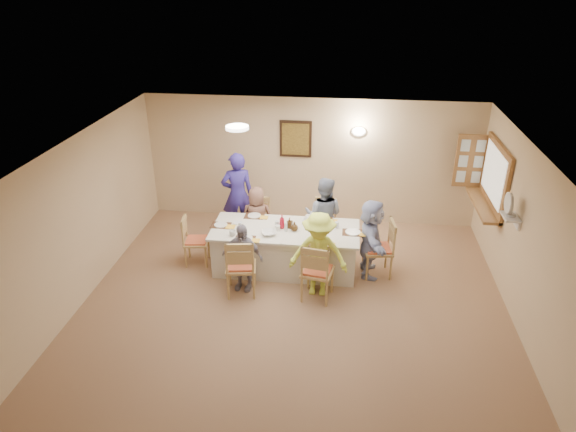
# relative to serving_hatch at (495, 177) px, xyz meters

# --- Properties ---
(ground) EXTENTS (7.00, 7.00, 0.00)m
(ground) POSITION_rel_serving_hatch_xyz_m (-3.21, -2.40, -1.50)
(ground) COLOR #926D4F
(room_walls) EXTENTS (7.00, 7.00, 7.00)m
(room_walls) POSITION_rel_serving_hatch_xyz_m (-3.21, -2.40, 0.01)
(room_walls) COLOR #D0B38B
(room_walls) RESTS_ON ground
(wall_picture) EXTENTS (0.62, 0.05, 0.72)m
(wall_picture) POSITION_rel_serving_hatch_xyz_m (-3.51, 1.06, 0.20)
(wall_picture) COLOR black
(wall_picture) RESTS_ON room_walls
(wall_sconce) EXTENTS (0.26, 0.09, 0.18)m
(wall_sconce) POSITION_rel_serving_hatch_xyz_m (-2.31, 1.04, 0.40)
(wall_sconce) COLOR white
(wall_sconce) RESTS_ON room_walls
(ceiling_light) EXTENTS (0.36, 0.36, 0.05)m
(ceiling_light) POSITION_rel_serving_hatch_xyz_m (-4.21, -0.90, 0.97)
(ceiling_light) COLOR white
(ceiling_light) RESTS_ON room_walls
(serving_hatch) EXTENTS (0.06, 1.50, 1.15)m
(serving_hatch) POSITION_rel_serving_hatch_xyz_m (0.00, 0.00, 0.00)
(serving_hatch) COLOR #946236
(serving_hatch) RESTS_ON room_walls
(hatch_sill) EXTENTS (0.30, 1.50, 0.05)m
(hatch_sill) POSITION_rel_serving_hatch_xyz_m (-0.12, 0.00, -0.53)
(hatch_sill) COLOR #946236
(hatch_sill) RESTS_ON room_walls
(shutter_door) EXTENTS (0.55, 0.04, 1.00)m
(shutter_door) POSITION_rel_serving_hatch_xyz_m (-0.26, 0.76, 0.00)
(shutter_door) COLOR #946236
(shutter_door) RESTS_ON room_walls
(fan_shelf) EXTENTS (0.22, 0.36, 0.03)m
(fan_shelf) POSITION_rel_serving_hatch_xyz_m (-0.08, -1.35, -0.10)
(fan_shelf) COLOR white
(fan_shelf) RESTS_ON room_walls
(desk_fan) EXTENTS (0.30, 0.30, 0.28)m
(desk_fan) POSITION_rel_serving_hatch_xyz_m (-0.11, -1.35, 0.05)
(desk_fan) COLOR #A5A5A8
(desk_fan) RESTS_ON fan_shelf
(dining_table) EXTENTS (2.46, 1.04, 0.76)m
(dining_table) POSITION_rel_serving_hatch_xyz_m (-3.47, -0.91, -1.12)
(dining_table) COLOR beige
(dining_table) RESTS_ON ground
(chair_back_left) EXTENTS (0.43, 0.43, 0.89)m
(chair_back_left) POSITION_rel_serving_hatch_xyz_m (-4.07, -0.11, -1.05)
(chair_back_left) COLOR #D7B46E
(chair_back_left) RESTS_ON ground
(chair_back_right) EXTENTS (0.49, 0.49, 0.93)m
(chair_back_right) POSITION_rel_serving_hatch_xyz_m (-2.87, -0.11, -1.04)
(chair_back_right) COLOR #D7B46E
(chair_back_right) RESTS_ON ground
(chair_front_left) EXTENTS (0.55, 0.55, 1.01)m
(chair_front_left) POSITION_rel_serving_hatch_xyz_m (-4.07, -1.71, -1.00)
(chair_front_left) COLOR #D7B46E
(chair_front_left) RESTS_ON ground
(chair_front_right) EXTENTS (0.55, 0.55, 0.99)m
(chair_front_right) POSITION_rel_serving_hatch_xyz_m (-2.87, -1.71, -1.00)
(chair_front_right) COLOR #D7B46E
(chair_front_right) RESTS_ON ground
(chair_left_end) EXTENTS (0.47, 0.47, 0.88)m
(chair_left_end) POSITION_rel_serving_hatch_xyz_m (-5.02, -0.91, -1.06)
(chair_left_end) COLOR #D7B46E
(chair_left_end) RESTS_ON ground
(chair_right_end) EXTENTS (0.54, 0.54, 0.99)m
(chair_right_end) POSITION_rel_serving_hatch_xyz_m (-1.92, -0.91, -1.00)
(chair_right_end) COLOR #D7B46E
(chair_right_end) RESTS_ON ground
(diner_back_left) EXTENTS (0.68, 0.53, 1.19)m
(diner_back_left) POSITION_rel_serving_hatch_xyz_m (-4.07, -0.23, -0.90)
(diner_back_left) COLOR brown
(diner_back_left) RESTS_ON ground
(diner_back_right) EXTENTS (0.88, 0.78, 1.43)m
(diner_back_right) POSITION_rel_serving_hatch_xyz_m (-2.87, -0.23, -0.78)
(diner_back_right) COLOR gray
(diner_back_right) RESTS_ON ground
(diner_front_left) EXTENTS (0.76, 0.49, 1.15)m
(diner_front_left) POSITION_rel_serving_hatch_xyz_m (-4.07, -1.59, -0.92)
(diner_front_left) COLOR gray
(diner_front_left) RESTS_ON ground
(diner_front_right) EXTENTS (0.96, 0.61, 1.41)m
(diner_front_right) POSITION_rel_serving_hatch_xyz_m (-2.87, -1.59, -0.80)
(diner_front_right) COLOR #E4FB52
(diner_front_right) RESTS_ON ground
(diner_right_end) EXTENTS (1.29, 0.50, 1.36)m
(diner_right_end) POSITION_rel_serving_hatch_xyz_m (-2.05, -0.91, -0.82)
(diner_right_end) COLOR #B3BCE5
(diner_right_end) RESTS_ON ground
(caregiver) EXTENTS (0.85, 0.76, 1.66)m
(caregiver) POSITION_rel_serving_hatch_xyz_m (-4.52, 0.24, -0.67)
(caregiver) COLOR #362A95
(caregiver) RESTS_ON ground
(placemat_fl) EXTENTS (0.32, 0.24, 0.01)m
(placemat_fl) POSITION_rel_serving_hatch_xyz_m (-4.07, -1.33, -0.74)
(placemat_fl) COLOR #472B19
(placemat_fl) RESTS_ON dining_table
(plate_fl) EXTENTS (0.25, 0.25, 0.02)m
(plate_fl) POSITION_rel_serving_hatch_xyz_m (-4.07, -1.33, -0.73)
(plate_fl) COLOR white
(plate_fl) RESTS_ON dining_table
(napkin_fl) EXTENTS (0.13, 0.13, 0.01)m
(napkin_fl) POSITION_rel_serving_hatch_xyz_m (-3.89, -1.38, -0.73)
(napkin_fl) COLOR yellow
(napkin_fl) RESTS_ON dining_table
(placemat_fr) EXTENTS (0.33, 0.24, 0.01)m
(placemat_fr) POSITION_rel_serving_hatch_xyz_m (-2.87, -1.33, -0.74)
(placemat_fr) COLOR #472B19
(placemat_fr) RESTS_ON dining_table
(plate_fr) EXTENTS (0.26, 0.26, 0.02)m
(plate_fr) POSITION_rel_serving_hatch_xyz_m (-2.87, -1.33, -0.73)
(plate_fr) COLOR white
(plate_fr) RESTS_ON dining_table
(napkin_fr) EXTENTS (0.14, 0.14, 0.01)m
(napkin_fr) POSITION_rel_serving_hatch_xyz_m (-2.69, -1.38, -0.73)
(napkin_fr) COLOR yellow
(napkin_fr) RESTS_ON dining_table
(placemat_bl) EXTENTS (0.34, 0.25, 0.01)m
(placemat_bl) POSITION_rel_serving_hatch_xyz_m (-4.07, -0.49, -0.74)
(placemat_bl) COLOR #472B19
(placemat_bl) RESTS_ON dining_table
(plate_bl) EXTENTS (0.23, 0.23, 0.01)m
(plate_bl) POSITION_rel_serving_hatch_xyz_m (-4.07, -0.49, -0.73)
(plate_bl) COLOR white
(plate_bl) RESTS_ON dining_table
(napkin_bl) EXTENTS (0.14, 0.14, 0.01)m
(napkin_bl) POSITION_rel_serving_hatch_xyz_m (-3.89, -0.54, -0.73)
(napkin_bl) COLOR yellow
(napkin_bl) RESTS_ON dining_table
(placemat_br) EXTENTS (0.33, 0.25, 0.01)m
(placemat_br) POSITION_rel_serving_hatch_xyz_m (-2.87, -0.49, -0.74)
(placemat_br) COLOR #472B19
(placemat_br) RESTS_ON dining_table
(plate_br) EXTENTS (0.24, 0.24, 0.02)m
(plate_br) POSITION_rel_serving_hatch_xyz_m (-2.87, -0.49, -0.73)
(plate_br) COLOR white
(plate_br) RESTS_ON dining_table
(napkin_br) EXTENTS (0.15, 0.15, 0.01)m
(napkin_br) POSITION_rel_serving_hatch_xyz_m (-2.69, -0.54, -0.73)
(napkin_br) COLOR yellow
(napkin_br) RESTS_ON dining_table
(placemat_le) EXTENTS (0.33, 0.25, 0.01)m
(placemat_le) POSITION_rel_serving_hatch_xyz_m (-4.57, -0.91, -0.74)
(placemat_le) COLOR #472B19
(placemat_le) RESTS_ON dining_table
(plate_le) EXTENTS (0.22, 0.22, 0.01)m
(plate_le) POSITION_rel_serving_hatch_xyz_m (-4.57, -0.91, -0.73)
(plate_le) COLOR white
(plate_le) RESTS_ON dining_table
(napkin_le) EXTENTS (0.15, 0.15, 0.01)m
(napkin_le) POSITION_rel_serving_hatch_xyz_m (-4.39, -0.96, -0.73)
(napkin_le) COLOR yellow
(napkin_le) RESTS_ON dining_table
(placemat_re) EXTENTS (0.35, 0.26, 0.01)m
(placemat_re) POSITION_rel_serving_hatch_xyz_m (-2.35, -0.91, -0.74)
(placemat_re) COLOR #472B19
(placemat_re) RESTS_ON dining_table
(plate_re) EXTENTS (0.25, 0.25, 0.02)m
(plate_re) POSITION_rel_serving_hatch_xyz_m (-2.35, -0.91, -0.73)
(plate_re) COLOR white
(plate_re) RESTS_ON dining_table
(napkin_re) EXTENTS (0.15, 0.15, 0.01)m
(napkin_re) POSITION_rel_serving_hatch_xyz_m (-2.17, -0.96, -0.73)
(napkin_re) COLOR yellow
(napkin_re) RESTS_ON dining_table
(teacup_a) EXTENTS (0.15, 0.15, 0.09)m
(teacup_a) POSITION_rel_serving_hatch_xyz_m (-4.29, -1.23, -0.69)
(teacup_a) COLOR white
(teacup_a) RESTS_ON dining_table
(teacup_b) EXTENTS (0.11, 0.11, 0.08)m
(teacup_b) POSITION_rel_serving_hatch_xyz_m (-3.05, -0.42, -0.70)
(teacup_b) COLOR white
(teacup_b) RESTS_ON dining_table
(bowl_a) EXTENTS (0.38, 0.38, 0.06)m
(bowl_a) POSITION_rel_serving_hatch_xyz_m (-3.71, -1.13, -0.71)
(bowl_a) COLOR white
(bowl_a) RESTS_ON dining_table
(bowl_b) EXTENTS (0.32, 0.32, 0.06)m
(bowl_b) POSITION_rel_serving_hatch_xyz_m (-3.10, -0.63, -0.71)
(bowl_b) COLOR white
(bowl_b) RESTS_ON dining_table
(condiment_ketchup) EXTENTS (0.15, 0.15, 0.24)m
(condiment_ketchup) POSITION_rel_serving_hatch_xyz_m (-3.53, -0.87, -0.62)
(condiment_ketchup) COLOR #AB0E25
(condiment_ketchup) RESTS_ON dining_table
(condiment_brown) EXTENTS (0.12, 0.12, 0.18)m
(condiment_brown) POSITION_rel_serving_hatch_xyz_m (-3.40, -0.85, -0.65)
(condiment_brown) COLOR #3C2610
(condiment_brown) RESTS_ON dining_table
(condiment_malt) EXTENTS (0.19, 0.19, 0.16)m
(condiment_malt) POSITION_rel_serving_hatch_xyz_m (-3.31, -0.94, -0.66)
(condiment_malt) COLOR #3C2610
(condiment_malt) RESTS_ON dining_table
(drinking_glass) EXTENTS (0.07, 0.07, 0.11)m
(drinking_glass) POSITION_rel_serving_hatch_xyz_m (-3.62, -0.86, -0.68)
(drinking_glass) COLOR silver
(drinking_glass) RESTS_ON dining_table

